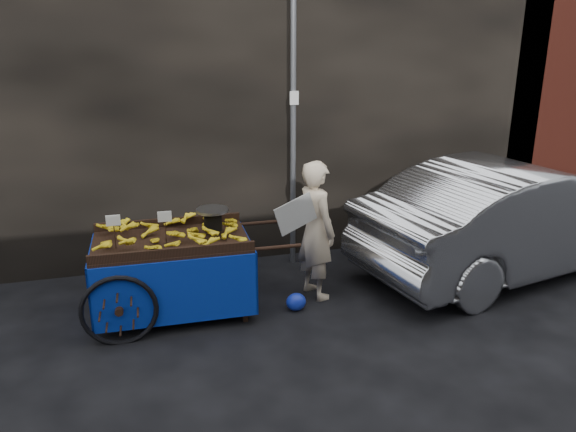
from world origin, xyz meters
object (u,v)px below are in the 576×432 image
object	(u,v)px
parked_car	(518,216)
banana_cart	(167,248)
vendor	(316,230)
plastic_bag	(296,302)

from	to	relation	value
parked_car	banana_cart	bearing A→B (deg)	78.58
vendor	parked_car	xyz separation A→B (m)	(2.99, 0.05, -0.10)
banana_cart	vendor	world-z (taller)	vendor
plastic_bag	parked_car	xyz separation A→B (m)	(3.35, 0.41, 0.68)
banana_cart	vendor	bearing A→B (deg)	0.86
vendor	parked_car	distance (m)	2.99
banana_cart	vendor	size ratio (longest dim) A/B	1.41
vendor	banana_cart	bearing A→B (deg)	72.26
banana_cart	plastic_bag	world-z (taller)	banana_cart
vendor	plastic_bag	size ratio (longest dim) A/B	7.18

